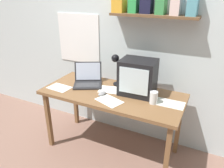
# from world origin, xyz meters

# --- Properties ---
(ground_plane) EXTENTS (12.00, 12.00, 0.00)m
(ground_plane) POSITION_xyz_m (0.00, 0.00, 0.00)
(ground_plane) COLOR #866254
(back_wall) EXTENTS (5.60, 0.24, 2.60)m
(back_wall) POSITION_xyz_m (0.00, 0.45, 1.31)
(back_wall) COLOR silver
(back_wall) RESTS_ON ground_plane
(corner_desk) EXTENTS (1.51, 0.67, 0.74)m
(corner_desk) POSITION_xyz_m (0.00, 0.00, 0.67)
(corner_desk) COLOR brown
(corner_desk) RESTS_ON ground_plane
(crt_monitor) EXTENTS (0.37, 0.31, 0.37)m
(crt_monitor) POSITION_xyz_m (0.25, 0.11, 0.93)
(crt_monitor) COLOR black
(crt_monitor) RESTS_ON corner_desk
(laptop) EXTENTS (0.41, 0.40, 0.23)m
(laptop) POSITION_xyz_m (-0.35, 0.09, 0.80)
(laptop) COLOR #232326
(laptop) RESTS_ON corner_desk
(desk_lamp) EXTENTS (0.11, 0.15, 0.37)m
(desk_lamp) POSITION_xyz_m (-0.04, 0.19, 0.99)
(desk_lamp) COLOR black
(desk_lamp) RESTS_ON corner_desk
(juice_glass) EXTENTS (0.08, 0.08, 0.12)m
(juice_glass) POSITION_xyz_m (0.46, -0.03, 0.80)
(juice_glass) COLOR white
(juice_glass) RESTS_ON corner_desk
(computer_mouse) EXTENTS (0.08, 0.12, 0.03)m
(computer_mouse) POSITION_xyz_m (-0.07, -0.10, 0.76)
(computer_mouse) COLOR gray
(computer_mouse) RESTS_ON corner_desk
(open_notebook) EXTENTS (0.28, 0.17, 0.00)m
(open_notebook) POSITION_xyz_m (0.61, 0.03, 0.74)
(open_notebook) COLOR silver
(open_notebook) RESTS_ON corner_desk
(loose_paper_near_monitor) EXTENTS (0.26, 0.19, 0.00)m
(loose_paper_near_monitor) POSITION_xyz_m (-0.58, -0.15, 0.74)
(loose_paper_near_monitor) COLOR silver
(loose_paper_near_monitor) RESTS_ON corner_desk
(loose_paper_near_laptop) EXTENTS (0.27, 0.24, 0.00)m
(loose_paper_near_laptop) POSITION_xyz_m (-0.05, 0.05, 0.74)
(loose_paper_near_laptop) COLOR white
(loose_paper_near_laptop) RESTS_ON corner_desk
(printed_handout) EXTENTS (0.30, 0.25, 0.00)m
(printed_handout) POSITION_xyz_m (0.06, -0.18, 0.74)
(printed_handout) COLOR white
(printed_handout) RESTS_ON corner_desk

